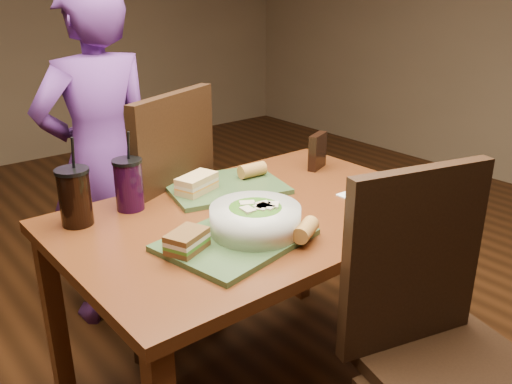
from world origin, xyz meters
TOP-DOWN VIEW (x-y plane):
  - dining_table at (0.00, 0.00)m, footprint 1.30×0.85m
  - chair_near at (0.11, -0.67)m, footprint 0.55×0.55m
  - chair_far at (-0.06, 0.53)m, footprint 0.63×0.64m
  - diner at (-0.17, 0.86)m, footprint 0.55×0.37m
  - tray_near at (-0.20, -0.15)m, footprint 0.47×0.39m
  - tray_far at (0.04, 0.24)m, footprint 0.49×0.41m
  - salad_bowl at (-0.13, -0.15)m, footprint 0.28×0.28m
  - soup_bowl at (0.40, -0.16)m, footprint 0.18×0.18m
  - sandwich_near at (-0.35, -0.12)m, footprint 0.14×0.12m
  - sandwich_far at (-0.08, 0.24)m, footprint 0.17×0.13m
  - baguette_near at (-0.04, -0.28)m, footprint 0.11×0.09m
  - baguette_far at (0.18, 0.24)m, footprint 0.11×0.06m
  - cup_cola at (-0.51, 0.28)m, footprint 0.11×0.11m
  - cup_berry at (-0.32, 0.29)m, footprint 0.10×0.10m
  - chip_bag at (0.48, 0.19)m, footprint 0.12×0.07m

SIDE VIEW (x-z plane):
  - chair_near at x=0.11m, z-range 0.06..1.09m
  - chair_far at x=-0.06m, z-range 0.06..1.16m
  - dining_table at x=0.00m, z-range 0.28..1.03m
  - diner at x=-0.17m, z-range 0.00..1.51m
  - tray_near at x=-0.20m, z-range 0.75..0.77m
  - tray_far at x=0.04m, z-range 0.75..0.77m
  - soup_bowl at x=0.40m, z-range 0.75..0.82m
  - baguette_near at x=-0.04m, z-range 0.77..0.82m
  - baguette_far at x=0.18m, z-range 0.77..0.82m
  - sandwich_near at x=-0.35m, z-range 0.77..0.82m
  - sandwich_far at x=-0.08m, z-range 0.77..0.83m
  - salad_bowl at x=-0.13m, z-range 0.77..0.86m
  - chip_bag at x=0.48m, z-range 0.75..0.90m
  - cup_berry at x=-0.32m, z-range 0.70..0.98m
  - cup_cola at x=-0.51m, z-range 0.70..0.99m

